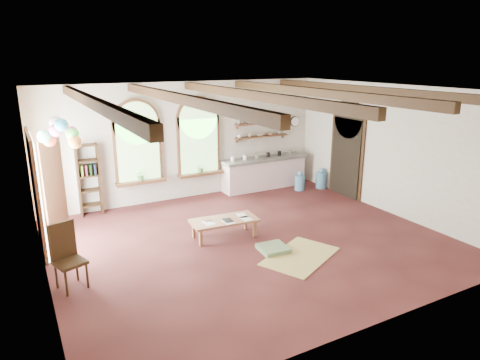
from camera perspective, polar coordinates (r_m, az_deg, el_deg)
floor at (r=9.32m, az=1.36°, el=-8.09°), size 8.00×8.00×0.00m
ceiling_beams at (r=8.54m, az=1.50°, el=11.26°), size 6.20×6.80×0.18m
window_left at (r=11.38m, az=-13.46°, el=4.56°), size 1.30×0.28×2.20m
window_right at (r=11.92m, az=-5.54°, el=5.43°), size 1.30×0.28×2.20m
left_doorway at (r=9.56m, az=-25.48°, el=-1.72°), size 0.10×1.90×2.50m
right_doorway at (r=12.38m, az=13.96°, el=2.90°), size 0.10×1.30×2.40m
kitchen_counter at (r=12.87m, az=3.22°, el=0.99°), size 2.68×0.62×0.94m
wall_shelf_lower at (r=12.79m, az=2.87°, el=5.83°), size 1.70×0.24×0.04m
wall_shelf_upper at (r=12.73m, az=2.89°, el=7.60°), size 1.70×0.24×0.04m
wall_clock at (r=13.47m, az=7.33°, el=7.75°), size 0.32×0.04×0.32m
bookshelf at (r=11.19m, az=-19.49°, el=0.03°), size 0.53×0.32×1.80m
coffee_table at (r=9.37m, az=-2.12°, el=-5.55°), size 1.50×0.78×0.41m
side_chair at (r=7.97m, az=-21.68°, el=-11.07°), size 0.58×0.58×1.15m
floor_mat at (r=8.71m, az=8.05°, el=-10.02°), size 1.89×1.60×0.02m
floor_cushion at (r=8.87m, az=4.45°, el=-9.10°), size 0.60×0.60×0.10m
water_jug_a at (r=12.82m, az=7.98°, el=-0.24°), size 0.30×0.30×0.59m
water_jug_b at (r=13.13m, az=10.77°, el=0.10°), size 0.32×0.32×0.62m
balloon_cluster at (r=9.50m, az=-22.61°, el=5.82°), size 0.82×0.96×1.16m
table_book at (r=9.33m, az=-4.93°, el=-5.31°), size 0.19×0.26×0.02m
tablet at (r=9.28m, az=-1.62°, el=-5.39°), size 0.20×0.28×0.01m
potted_plant_left at (r=11.46m, az=-13.07°, el=0.64°), size 0.27×0.23×0.30m
potted_plant_right at (r=11.99m, az=-5.24°, el=1.67°), size 0.27×0.23×0.30m
shelf_cup_a at (r=12.41m, az=-0.11°, el=5.86°), size 0.12×0.10×0.10m
shelf_cup_b at (r=12.58m, az=1.30°, el=5.98°), size 0.10×0.10×0.09m
shelf_bowl_a at (r=12.76m, az=2.68°, el=6.02°), size 0.22×0.22×0.05m
shelf_bowl_b at (r=12.94m, az=4.01°, el=6.16°), size 0.20×0.20×0.06m
shelf_vase at (r=13.11m, az=5.32°, el=6.55°), size 0.18×0.18×0.19m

